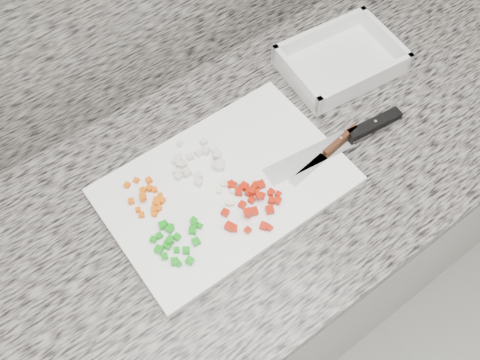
% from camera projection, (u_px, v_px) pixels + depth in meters
% --- Properties ---
extents(cabinet, '(3.92, 0.62, 0.86)m').
position_uv_depth(cabinet, '(219.00, 282.00, 1.43)').
color(cabinet, beige).
rests_on(cabinet, ground).
extents(countertop, '(3.96, 0.64, 0.04)m').
position_uv_depth(countertop, '(211.00, 201.00, 1.05)').
color(countertop, slate).
rests_on(countertop, cabinet).
extents(cutting_board, '(0.46, 0.31, 0.02)m').
position_uv_depth(cutting_board, '(226.00, 186.00, 1.04)').
color(cutting_board, white).
rests_on(cutting_board, countertop).
extents(carrot_pile, '(0.06, 0.10, 0.02)m').
position_uv_depth(carrot_pile, '(148.00, 198.00, 1.01)').
color(carrot_pile, '#DF5804').
rests_on(carrot_pile, cutting_board).
extents(onion_pile, '(0.11, 0.11, 0.01)m').
position_uv_depth(onion_pile, '(198.00, 163.00, 1.05)').
color(onion_pile, beige).
rests_on(onion_pile, cutting_board).
extents(green_pepper_pile, '(0.10, 0.10, 0.02)m').
position_uv_depth(green_pepper_pile, '(176.00, 240.00, 0.96)').
color(green_pepper_pile, '#0D900F').
rests_on(green_pepper_pile, cutting_board).
extents(red_pepper_pile, '(0.13, 0.13, 0.02)m').
position_uv_depth(red_pepper_pile, '(252.00, 202.00, 1.00)').
color(red_pepper_pile, '#AD1402').
rests_on(red_pepper_pile, cutting_board).
extents(garlic_pile, '(0.05, 0.06, 0.01)m').
position_uv_depth(garlic_pile, '(229.00, 191.00, 1.01)').
color(garlic_pile, '#EFE9B9').
rests_on(garlic_pile, cutting_board).
extents(chef_knife, '(0.32, 0.07, 0.02)m').
position_uv_depth(chef_knife, '(352.00, 135.00, 1.08)').
color(chef_knife, silver).
rests_on(chef_knife, cutting_board).
extents(paring_knife, '(0.19, 0.04, 0.02)m').
position_uv_depth(paring_knife, '(332.00, 148.00, 1.06)').
color(paring_knife, silver).
rests_on(paring_knife, cutting_board).
extents(tray, '(0.27, 0.21, 0.05)m').
position_uv_depth(tray, '(341.00, 62.00, 1.19)').
color(tray, silver).
rests_on(tray, countertop).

